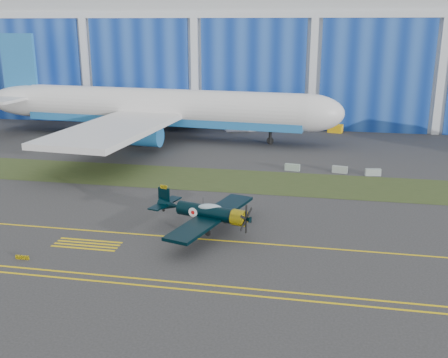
% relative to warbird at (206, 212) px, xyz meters
% --- Properties ---
extents(ground, '(260.00, 260.00, 0.00)m').
position_rel_warbird_xyz_m(ground, '(8.11, 3.30, -2.05)').
color(ground, '#393838').
rests_on(ground, ground).
extents(grass_median, '(260.00, 10.00, 0.02)m').
position_rel_warbird_xyz_m(grass_median, '(8.11, 17.30, -2.03)').
color(grass_median, '#475128').
rests_on(grass_median, ground).
extents(hangar, '(220.00, 45.70, 30.00)m').
position_rel_warbird_xyz_m(hangar, '(8.11, 75.09, 12.91)').
color(hangar, silver).
rests_on(hangar, ground).
extents(taxiway_centreline, '(200.00, 0.20, 0.02)m').
position_rel_warbird_xyz_m(taxiway_centreline, '(8.11, -1.70, -2.04)').
color(taxiway_centreline, yellow).
rests_on(taxiway_centreline, ground).
extents(edge_line_near, '(80.00, 0.20, 0.02)m').
position_rel_warbird_xyz_m(edge_line_near, '(8.11, -11.20, -2.04)').
color(edge_line_near, yellow).
rests_on(edge_line_near, ground).
extents(edge_line_far, '(80.00, 0.20, 0.02)m').
position_rel_warbird_xyz_m(edge_line_far, '(8.11, -10.20, -2.04)').
color(edge_line_far, yellow).
rests_on(edge_line_far, ground).
extents(hold_short_ladder, '(6.00, 2.40, 0.02)m').
position_rel_warbird_xyz_m(hold_short_ladder, '(-9.89, -4.80, -2.04)').
color(hold_short_ladder, yellow).
rests_on(hold_short_ladder, ground).
extents(guard_board_left, '(1.20, 0.15, 0.35)m').
position_rel_warbird_xyz_m(guard_board_left, '(-13.89, -8.70, -1.87)').
color(guard_board_left, yellow).
rests_on(guard_board_left, ground).
extents(warbird, '(14.23, 15.79, 3.94)m').
position_rel_warbird_xyz_m(warbird, '(0.00, 0.00, 0.00)').
color(warbird, black).
rests_on(warbird, ground).
extents(jetliner, '(73.31, 63.84, 23.90)m').
position_rel_warbird_xyz_m(jetliner, '(-16.90, 40.72, 9.91)').
color(jetliner, white).
rests_on(jetliner, ground).
extents(shipping_container, '(6.03, 3.96, 2.43)m').
position_rel_warbird_xyz_m(shipping_container, '(-4.61, 49.44, -0.83)').
color(shipping_container, white).
rests_on(shipping_container, ground).
extents(tug, '(2.83, 2.13, 1.47)m').
position_rel_warbird_xyz_m(tug, '(12.64, 50.80, -1.31)').
color(tug, '#FFB80F').
rests_on(tug, ground).
extents(barrier_a, '(2.06, 0.88, 0.90)m').
position_rel_warbird_xyz_m(barrier_a, '(6.63, 23.39, -1.60)').
color(barrier_a, gray).
rests_on(barrier_a, ground).
extents(barrier_b, '(2.07, 0.93, 0.90)m').
position_rel_warbird_xyz_m(barrier_b, '(12.88, 23.47, -1.60)').
color(barrier_b, gray).
rests_on(barrier_b, ground).
extents(barrier_c, '(2.07, 0.92, 0.90)m').
position_rel_warbird_xyz_m(barrier_c, '(17.09, 22.92, -1.60)').
color(barrier_c, '#919C99').
rests_on(barrier_c, ground).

